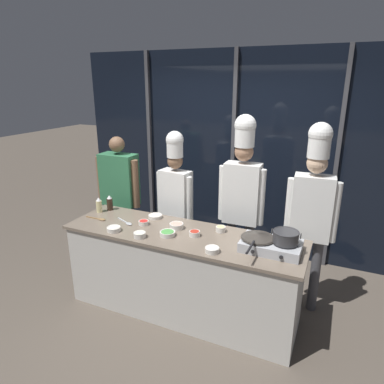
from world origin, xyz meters
TOP-DOWN VIEW (x-y plane):
  - ground_plane at (0.00, 0.00)m, footprint 24.00×24.00m
  - window_wall_back at (0.00, 1.64)m, footprint 4.56×0.09m
  - demo_counter at (0.00, 0.00)m, footprint 2.39×0.70m
  - portable_stove at (0.87, -0.00)m, footprint 0.52×0.34m
  - frying_pan at (0.75, -0.01)m, footprint 0.31×0.53m
  - stock_pot at (0.99, 0.00)m, footprint 0.25×0.22m
  - squeeze_bottle_oil at (-1.10, 0.13)m, footprint 0.06×0.06m
  - squeeze_bottle_soy at (-1.03, 0.23)m, footprint 0.07×0.07m
  - prep_bowl_shrimp at (-0.10, 0.08)m, footprint 0.14×0.14m
  - prep_bowl_ginger at (0.34, 0.19)m, footprint 0.10×0.10m
  - prep_bowl_garlic at (-0.64, -0.23)m, footprint 0.14×0.14m
  - prep_bowl_scallions at (-0.10, -0.11)m, footprint 0.15×0.15m
  - prep_bowl_bell_pepper at (-0.45, 0.02)m, footprint 0.11×0.11m
  - prep_bowl_onion at (-0.43, 0.23)m, footprint 0.15×0.15m
  - prep_bowl_chili_flakes at (0.14, -0.01)m, footprint 0.11×0.11m
  - prep_bowl_bean_sprouts at (-0.32, -0.25)m, footprint 0.12×0.12m
  - prep_bowl_rice at (0.41, -0.24)m, footprint 0.13×0.13m
  - serving_spoon_slotted at (-0.96, -0.05)m, footprint 0.26×0.05m
  - serving_spoon_solid at (-0.62, -0.02)m, footprint 0.25×0.14m
  - person_guest at (-1.17, 0.63)m, footprint 0.60×0.25m
  - chef_head at (-0.38, 0.62)m, footprint 0.48×0.24m
  - chef_sous at (0.41, 0.65)m, footprint 0.50×0.22m
  - chef_line at (1.14, 0.56)m, footprint 0.49×0.22m

SIDE VIEW (x-z plane):
  - ground_plane at x=0.00m, z-range 0.00..0.00m
  - demo_counter at x=0.00m, z-range 0.00..0.88m
  - serving_spoon_slotted at x=-0.96m, z-range 0.88..0.90m
  - serving_spoon_solid at x=-0.62m, z-range 0.88..0.90m
  - prep_bowl_onion at x=-0.43m, z-range 0.89..0.92m
  - prep_bowl_garlic at x=-0.64m, z-range 0.89..0.93m
  - prep_bowl_bell_pepper at x=-0.45m, z-range 0.89..0.93m
  - prep_bowl_scallions at x=-0.10m, z-range 0.89..0.93m
  - prep_bowl_rice at x=0.41m, z-range 0.89..0.93m
  - prep_bowl_chili_flakes at x=0.14m, z-range 0.89..0.94m
  - prep_bowl_bean_sprouts at x=-0.32m, z-range 0.89..0.94m
  - prep_bowl_ginger at x=0.34m, z-range 0.89..0.94m
  - prep_bowl_shrimp at x=-0.10m, z-range 0.89..0.94m
  - portable_stove at x=0.87m, z-range 0.88..0.98m
  - squeeze_bottle_oil at x=-1.10m, z-range 0.88..1.05m
  - squeeze_bottle_soy at x=-1.03m, z-range 0.88..1.06m
  - frying_pan at x=0.75m, z-range 0.98..1.02m
  - person_guest at x=-1.17m, z-range 0.17..1.84m
  - stock_pot at x=0.99m, z-range 0.98..1.09m
  - chef_head at x=-0.38m, z-range 0.17..1.95m
  - chef_line at x=1.14m, z-range 0.20..2.16m
  - chef_sous at x=0.41m, z-range 0.21..2.19m
  - window_wall_back at x=0.00m, z-range 0.00..2.70m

